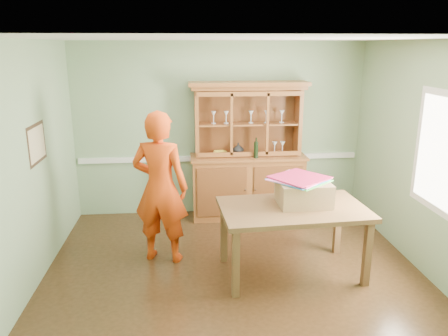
{
  "coord_description": "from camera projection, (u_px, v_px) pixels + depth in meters",
  "views": [
    {
      "loc": [
        -0.54,
        -4.74,
        2.63
      ],
      "look_at": [
        -0.08,
        0.4,
        1.18
      ],
      "focal_mm": 35.0,
      "sensor_mm": 36.0,
      "label": 1
    }
  ],
  "objects": [
    {
      "name": "framed_map",
      "position": [
        37.0,
        144.0,
        4.98
      ],
      "size": [
        0.03,
        0.6,
        0.46
      ],
      "color": "#322114",
      "rests_on": "wall_left"
    },
    {
      "name": "ceiling",
      "position": [
        235.0,
        39.0,
        4.57
      ],
      "size": [
        4.5,
        4.5,
        0.0
      ],
      "primitive_type": "plane",
      "rotation": [
        3.14,
        0.0,
        0.0
      ],
      "color": "white",
      "rests_on": "wall_back"
    },
    {
      "name": "wall_front",
      "position": [
        266.0,
        237.0,
        3.02
      ],
      "size": [
        4.5,
        0.0,
        4.5
      ],
      "primitive_type": "plane",
      "rotation": [
        -1.57,
        0.0,
        0.0
      ],
      "color": "gray",
      "rests_on": "floor"
    },
    {
      "name": "chair_rail",
      "position": [
        220.0,
        158.0,
        6.95
      ],
      "size": [
        4.41,
        0.05,
        0.08
      ],
      "primitive_type": "cube",
      "color": "silver",
      "rests_on": "wall_back"
    },
    {
      "name": "window_panel",
      "position": [
        438.0,
        152.0,
        4.8
      ],
      "size": [
        0.03,
        0.96,
        1.36
      ],
      "color": "silver",
      "rests_on": "wall_right"
    },
    {
      "name": "kite_stack",
      "position": [
        300.0,
        179.0,
        5.08
      ],
      "size": [
        0.77,
        0.77,
        0.04
      ],
      "rotation": [
        0.0,
        0.0,
        0.71
      ],
      "color": "#3DD145",
      "rests_on": "cardboard_box"
    },
    {
      "name": "wall_left",
      "position": [
        29.0,
        168.0,
        4.75
      ],
      "size": [
        0.0,
        4.0,
        4.0
      ],
      "primitive_type": "plane",
      "rotation": [
        1.57,
        0.0,
        1.57
      ],
      "color": "gray",
      "rests_on": "floor"
    },
    {
      "name": "dining_table",
      "position": [
        293.0,
        215.0,
        5.05
      ],
      "size": [
        1.73,
        1.11,
        0.84
      ],
      "rotation": [
        0.0,
        0.0,
        0.06
      ],
      "color": "brown",
      "rests_on": "floor"
    },
    {
      "name": "person",
      "position": [
        160.0,
        188.0,
        5.34
      ],
      "size": [
        0.79,
        0.63,
        1.9
      ],
      "primitive_type": "imported",
      "rotation": [
        0.0,
        0.0,
        2.87
      ],
      "color": "#DE410E",
      "rests_on": "floor"
    },
    {
      "name": "floor",
      "position": [
        233.0,
        270.0,
        5.31
      ],
      "size": [
        4.5,
        4.5,
        0.0
      ],
      "primitive_type": "plane",
      "color": "#492D17",
      "rests_on": "ground"
    },
    {
      "name": "cardboard_box",
      "position": [
        304.0,
        193.0,
        5.08
      ],
      "size": [
        0.6,
        0.49,
        0.28
      ],
      "primitive_type": "cube",
      "rotation": [
        0.0,
        0.0,
        0.02
      ],
      "color": "#9A7E4F",
      "rests_on": "dining_table"
    },
    {
      "name": "china_hutch",
      "position": [
        248.0,
        170.0,
        6.83
      ],
      "size": [
        1.79,
        0.59,
        2.11
      ],
      "color": "brown",
      "rests_on": "floor"
    },
    {
      "name": "wall_back",
      "position": [
        220.0,
        130.0,
        6.86
      ],
      "size": [
        4.5,
        0.0,
        4.5
      ],
      "primitive_type": "plane",
      "rotation": [
        1.57,
        0.0,
        0.0
      ],
      "color": "gray",
      "rests_on": "floor"
    },
    {
      "name": "wall_right",
      "position": [
        424.0,
        158.0,
        5.13
      ],
      "size": [
        0.0,
        4.0,
        4.0
      ],
      "primitive_type": "plane",
      "rotation": [
        1.57,
        0.0,
        -1.57
      ],
      "color": "gray",
      "rests_on": "floor"
    }
  ]
}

